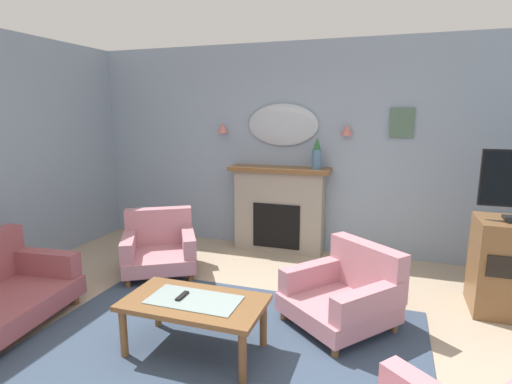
# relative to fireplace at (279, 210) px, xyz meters

# --- Properties ---
(floor) EXTENTS (6.91, 6.74, 0.10)m
(floor) POSITION_rel_fireplace_xyz_m (0.20, -2.70, -0.62)
(floor) COLOR tan
(floor) RESTS_ON ground
(wall_back) EXTENTS (6.91, 0.10, 2.78)m
(wall_back) POSITION_rel_fireplace_xyz_m (0.20, 0.22, 0.82)
(wall_back) COLOR #8C9EB2
(wall_back) RESTS_ON ground
(patterned_rug) EXTENTS (3.20, 2.40, 0.01)m
(patterned_rug) POSITION_rel_fireplace_xyz_m (0.20, -2.50, -0.56)
(patterned_rug) COLOR #38475B
(patterned_rug) RESTS_ON ground
(fireplace) EXTENTS (1.36, 0.36, 1.16)m
(fireplace) POSITION_rel_fireplace_xyz_m (0.00, 0.00, 0.00)
(fireplace) COLOR gray
(fireplace) RESTS_ON ground
(mantel_vase_left) EXTENTS (0.13, 0.13, 0.41)m
(mantel_vase_left) POSITION_rel_fireplace_xyz_m (0.50, -0.03, 0.77)
(mantel_vase_left) COLOR #4C7093
(mantel_vase_left) RESTS_ON fireplace
(wall_mirror) EXTENTS (0.96, 0.06, 0.56)m
(wall_mirror) POSITION_rel_fireplace_xyz_m (0.00, 0.14, 1.14)
(wall_mirror) COLOR #B2BCC6
(wall_sconce_left) EXTENTS (0.14, 0.14, 0.14)m
(wall_sconce_left) POSITION_rel_fireplace_xyz_m (-0.85, 0.09, 1.09)
(wall_sconce_left) COLOR #D17066
(wall_sconce_right) EXTENTS (0.14, 0.14, 0.14)m
(wall_sconce_right) POSITION_rel_fireplace_xyz_m (0.85, 0.09, 1.09)
(wall_sconce_right) COLOR #D17066
(framed_picture) EXTENTS (0.28, 0.03, 0.36)m
(framed_picture) POSITION_rel_fireplace_xyz_m (1.50, 0.15, 1.18)
(framed_picture) COLOR #4C6B56
(coffee_table) EXTENTS (1.10, 0.60, 0.45)m
(coffee_table) POSITION_rel_fireplace_xyz_m (0.02, -2.54, -0.19)
(coffee_table) COLOR brown
(coffee_table) RESTS_ON ground
(tv_remote) EXTENTS (0.04, 0.16, 0.02)m
(tv_remote) POSITION_rel_fireplace_xyz_m (-0.09, -2.54, -0.12)
(tv_remote) COLOR black
(tv_remote) RESTS_ON coffee_table
(armchair_in_corner) EXTENTS (1.11, 1.12, 0.71)m
(armchair_in_corner) POSITION_rel_fireplace_xyz_m (-1.17, -1.15, -0.27)
(armchair_in_corner) COLOR #B77A84
(armchair_in_corner) RESTS_ON ground
(armchair_near_fireplace) EXTENTS (1.14, 1.14, 0.71)m
(armchair_near_fireplace) POSITION_rel_fireplace_xyz_m (1.10, -1.72, -0.27)
(armchair_near_fireplace) COLOR #B77A84
(armchair_near_fireplace) RESTS_ON ground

